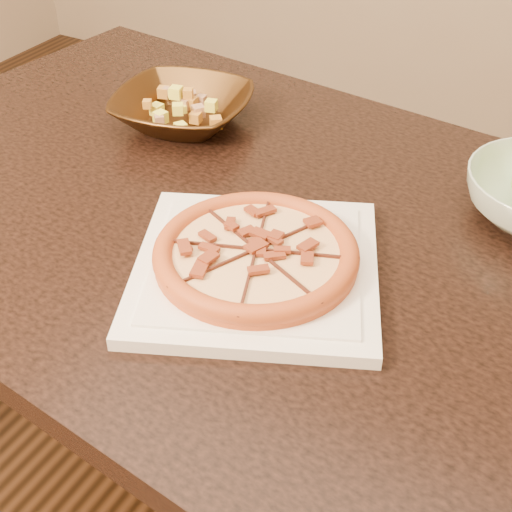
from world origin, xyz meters
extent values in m
cube|color=black|center=(0.17, 0.12, 0.73)|extent=(1.42, 1.01, 0.04)
cylinder|color=black|center=(-0.41, 0.47, 0.35)|extent=(0.07, 0.07, 0.71)
cube|color=white|center=(0.28, 0.00, 0.76)|extent=(0.40, 0.40, 0.02)
cube|color=white|center=(0.28, 0.00, 0.77)|extent=(0.34, 0.34, 0.00)
cylinder|color=#B35123|center=(0.28, 0.00, 0.78)|extent=(0.26, 0.26, 0.01)
torus|color=#B35123|center=(0.28, 0.00, 0.79)|extent=(0.26, 0.26, 0.03)
cylinder|color=beige|center=(0.28, 0.00, 0.79)|extent=(0.21, 0.21, 0.01)
cube|color=#3B1910|center=(0.28, 0.00, 0.79)|extent=(0.09, 0.24, 0.01)
cube|color=#3B1910|center=(0.28, 0.00, 0.79)|extent=(0.24, 0.11, 0.01)
cube|color=#3B1910|center=(0.28, 0.00, 0.79)|extent=(0.24, 0.09, 0.01)
cube|color=#3B1910|center=(0.28, 0.00, 0.79)|extent=(0.11, 0.24, 0.01)
cube|color=brown|center=(0.29, 0.00, 0.79)|extent=(0.03, 0.02, 0.00)
cube|color=brown|center=(0.31, 0.02, 0.79)|extent=(0.03, 0.03, 0.00)
cube|color=brown|center=(0.32, 0.05, 0.79)|extent=(0.03, 0.03, 0.00)
cube|color=brown|center=(0.29, 0.02, 0.79)|extent=(0.02, 0.03, 0.00)
cube|color=brown|center=(0.28, 0.05, 0.79)|extent=(0.02, 0.03, 0.00)
cube|color=brown|center=(0.27, 0.07, 0.79)|extent=(0.02, 0.03, 0.00)
cube|color=brown|center=(0.26, 0.03, 0.79)|extent=(0.02, 0.03, 0.00)
cube|color=brown|center=(0.24, 0.04, 0.79)|extent=(0.03, 0.03, 0.00)
cube|color=brown|center=(0.21, 0.04, 0.79)|extent=(0.03, 0.03, 0.00)
cube|color=brown|center=(0.24, 0.01, 0.79)|extent=(0.03, 0.02, 0.00)
cube|color=brown|center=(0.21, 0.00, 0.79)|extent=(0.02, 0.02, 0.00)
cube|color=brown|center=(0.25, -0.01, 0.79)|extent=(0.03, 0.02, 0.00)
cube|color=brown|center=(0.24, -0.03, 0.79)|extent=(0.03, 0.02, 0.00)
cube|color=brown|center=(0.23, -0.05, 0.79)|extent=(0.03, 0.03, 0.00)
cube|color=brown|center=(0.26, -0.03, 0.79)|extent=(0.02, 0.03, 0.00)
cube|color=brown|center=(0.26, -0.06, 0.79)|extent=(0.02, 0.03, 0.00)
cube|color=brown|center=(0.28, -0.08, 0.79)|extent=(0.01, 0.02, 0.00)
cube|color=brown|center=(0.29, -0.04, 0.79)|extent=(0.02, 0.03, 0.00)
cube|color=brown|center=(0.31, -0.06, 0.79)|extent=(0.02, 0.03, 0.00)
cube|color=brown|center=(0.29, -0.02, 0.79)|extent=(0.03, 0.03, 0.00)
cube|color=brown|center=(0.32, -0.02, 0.79)|extent=(0.03, 0.02, 0.00)
cube|color=brown|center=(0.34, -0.02, 0.79)|extent=(0.03, 0.02, 0.00)
cube|color=brown|center=(0.30, 0.00, 0.79)|extent=(0.03, 0.02, 0.00)
imported|color=#4A2F16|center=(-0.04, 0.30, 0.78)|extent=(0.27, 0.27, 0.06)
cube|color=tan|center=(-0.04, 0.30, 0.82)|extent=(0.03, 0.03, 0.03)
cube|color=#C6822F|center=(-0.02, 0.30, 0.82)|extent=(0.03, 0.03, 0.03)
cube|color=#FEFA48|center=(-0.01, 0.32, 0.82)|extent=(0.03, 0.03, 0.03)
cube|color=tan|center=(-0.01, 0.34, 0.82)|extent=(0.03, 0.03, 0.03)
cube|color=#C6822F|center=(-0.03, 0.31, 0.82)|extent=(0.03, 0.03, 0.03)
cube|color=#FEFA48|center=(-0.04, 0.32, 0.82)|extent=(0.03, 0.03, 0.03)
cube|color=tan|center=(-0.05, 0.34, 0.82)|extent=(0.03, 0.03, 0.03)
cube|color=#C6822F|center=(-0.04, 0.30, 0.82)|extent=(0.03, 0.03, 0.03)
cube|color=#FEFA48|center=(-0.05, 0.31, 0.82)|extent=(0.03, 0.03, 0.03)
cube|color=tan|center=(-0.07, 0.31, 0.82)|extent=(0.03, 0.03, 0.03)
cube|color=#C6822F|center=(-0.09, 0.30, 0.82)|extent=(0.03, 0.03, 0.03)
cube|color=#FEFA48|center=(-0.05, 0.30, 0.82)|extent=(0.03, 0.03, 0.03)
cube|color=tan|center=(-0.06, 0.28, 0.82)|extent=(0.03, 0.03, 0.03)
cube|color=#C6822F|center=(-0.06, 0.27, 0.82)|extent=(0.03, 0.03, 0.03)
cube|color=#FEFA48|center=(-0.04, 0.30, 0.82)|extent=(0.03, 0.03, 0.03)
cube|color=tan|center=(-0.04, 0.28, 0.82)|extent=(0.03, 0.03, 0.03)
cube|color=#C6822F|center=(-0.03, 0.27, 0.82)|extent=(0.03, 0.03, 0.03)
cube|color=#FEFA48|center=(-0.01, 0.26, 0.82)|extent=(0.03, 0.03, 0.03)
cube|color=tan|center=(-0.03, 0.29, 0.82)|extent=(0.03, 0.03, 0.03)
cube|color=#C6822F|center=(-0.01, 0.29, 0.82)|extent=(0.03, 0.03, 0.03)
camera|label=1|loc=(0.63, -0.62, 1.33)|focal=50.00mm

